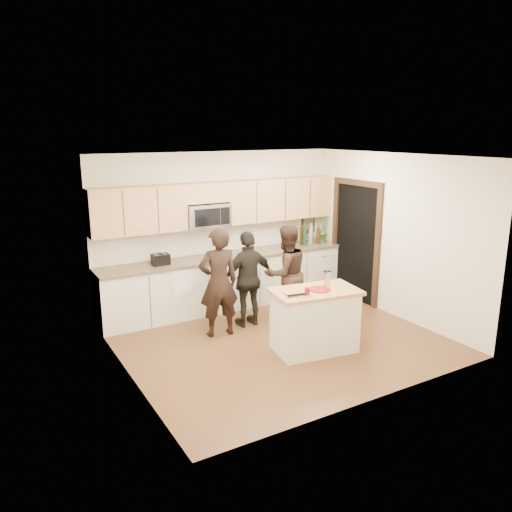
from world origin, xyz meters
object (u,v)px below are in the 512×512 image
woman_center (286,273)px  island (315,320)px  woman_left (219,282)px  toaster (161,259)px  woman_right (249,279)px

woman_center → island: bearing=76.3°
woman_left → woman_center: 1.21m
toaster → woman_left: bearing=-63.4°
island → woman_center: size_ratio=0.81×
toaster → woman_right: bearing=-39.8°
toaster → island: bearing=-57.1°
woman_center → woman_right: woman_center is taller
woman_center → woman_left: bearing=0.6°
toaster → woman_center: (1.74, -1.04, -0.23)m
woman_right → island: bearing=103.8°
woman_center → toaster: bearing=-30.6°
woman_left → woman_center: bearing=-172.0°
woman_center → woman_right: size_ratio=1.04×
toaster → woman_left: (0.52, -1.05, -0.19)m
woman_center → woman_right: 0.64m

